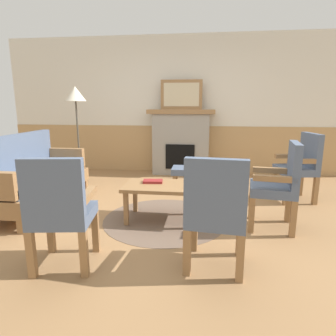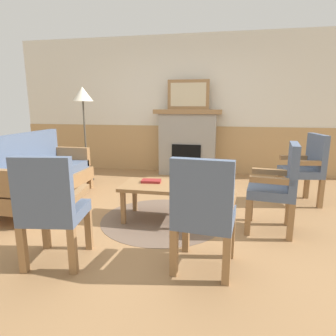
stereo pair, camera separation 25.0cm
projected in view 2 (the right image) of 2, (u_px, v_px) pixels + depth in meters
The scene contains 14 objects.
ground_plane at pixel (163, 217), 3.62m from camera, with size 14.00×14.00×0.00m, color #997047.
wall_back at pixel (190, 108), 5.83m from camera, with size 7.20×0.14×2.70m.
fireplace at pixel (188, 142), 5.73m from camera, with size 1.30×0.44×1.28m.
framed_picture at pixel (188, 95), 5.54m from camera, with size 0.80×0.04×0.56m.
couch at pixel (38, 176), 4.06m from camera, with size 0.70×1.80×0.98m.
coffee_table at pixel (162, 189), 3.46m from camera, with size 0.96×0.56×0.44m.
round_rug at pixel (163, 219), 3.54m from camera, with size 1.49×1.49×0.01m, color brown.
book_on_table at pixel (151, 181), 3.55m from camera, with size 0.23×0.14×0.03m, color maroon.
footstool at pixel (188, 172), 4.76m from camera, with size 0.40×0.40×0.36m.
armchair_near_fireplace at pixel (278, 184), 3.12m from camera, with size 0.54×0.54×0.98m.
armchair_by_window_left at pixel (306, 166), 4.03m from camera, with size 0.56×0.56×0.98m.
armchair_front_left at pixel (204, 210), 2.34m from camera, with size 0.52×0.52×0.98m.
armchair_front_center at pixel (51, 206), 2.44m from camera, with size 0.55×0.55×0.98m.
floor_lamp_by_couch at pixel (83, 100), 5.09m from camera, with size 0.36×0.36×1.68m.
Camera 2 is at (0.73, -3.33, 1.37)m, focal length 30.97 mm.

